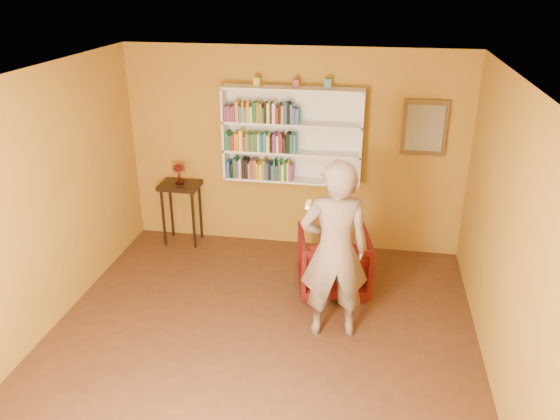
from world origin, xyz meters
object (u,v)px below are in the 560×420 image
object	(u,v)px
person	(334,251)
ruby_lustre	(179,170)
console_table	(181,194)
bookshelf	(293,135)
armchair	(333,261)

from	to	relation	value
person	ruby_lustre	bearing A→B (deg)	-49.72
console_table	ruby_lustre	distance (m)	0.35
bookshelf	console_table	size ratio (longest dim) A/B	2.04
armchair	person	world-z (taller)	person
bookshelf	ruby_lustre	distance (m)	1.62
ruby_lustre	armchair	distance (m)	2.47
armchair	bookshelf	bearing A→B (deg)	-69.70
bookshelf	console_table	distance (m)	1.77
armchair	ruby_lustre	bearing A→B (deg)	-33.90
console_table	ruby_lustre	size ratio (longest dim) A/B	3.23
bookshelf	ruby_lustre	world-z (taller)	bookshelf
bookshelf	person	size ratio (longest dim) A/B	0.93
console_table	ruby_lustre	xyz separation A→B (m)	(-0.00, 0.00, 0.35)
console_table	armchair	distance (m)	2.40
person	console_table	bearing A→B (deg)	-49.72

